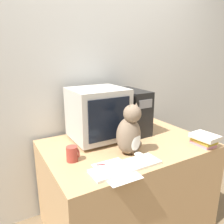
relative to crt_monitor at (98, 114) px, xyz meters
The scene contains 10 objects.
wall_back 0.44m from the crt_monitor, 62.09° to the left, with size 7.00×0.05×2.50m.
desk 0.66m from the crt_monitor, 48.22° to the right, with size 1.32×0.89×0.77m.
crt_monitor is the anchor object (origin of this frame).
computer_tower 0.35m from the crt_monitor, ahead, with size 0.19×0.41×0.39m.
keyboard 0.56m from the crt_monitor, 96.59° to the right, with size 0.48×0.15×0.02m.
cat 0.37m from the crt_monitor, 77.76° to the right, with size 0.29×0.24×0.38m.
book_stack 0.87m from the crt_monitor, 38.60° to the right, with size 0.17×0.21×0.09m.
pen 0.50m from the crt_monitor, 108.98° to the right, with size 0.14×0.06×0.01m.
paper_sheet 0.58m from the crt_monitor, 104.68° to the right, with size 0.21×0.30×0.00m.
mug 0.45m from the crt_monitor, 141.70° to the right, with size 0.08×0.08×0.10m.
Camera 1 is at (-0.94, -0.92, 1.48)m, focal length 35.00 mm.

